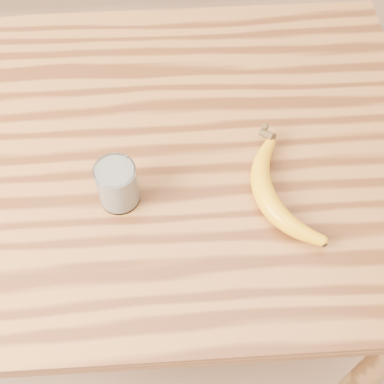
{
  "coord_description": "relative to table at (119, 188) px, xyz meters",
  "views": [
    {
      "loc": [
        0.12,
        -0.61,
        1.72
      ],
      "look_at": [
        0.15,
        -0.12,
        0.93
      ],
      "focal_mm": 50.0,
      "sensor_mm": 36.0,
      "label": 1
    }
  ],
  "objects": [
    {
      "name": "banana",
      "position": [
        0.28,
        -0.13,
        0.15
      ],
      "size": [
        0.2,
        0.34,
        0.04
      ],
      "primitive_type": null,
      "rotation": [
        0.0,
        0.0,
        0.27
      ],
      "color": "orange",
      "rests_on": "table"
    },
    {
      "name": "smoothie_glass",
      "position": [
        0.02,
        -0.11,
        0.17
      ],
      "size": [
        0.07,
        0.07,
        0.09
      ],
      "color": "white",
      "rests_on": "table"
    },
    {
      "name": "table",
      "position": [
        0.0,
        0.0,
        0.0
      ],
      "size": [
        1.2,
        0.8,
        0.9
      ],
      "color": "#975927",
      "rests_on": "ground"
    }
  ]
}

